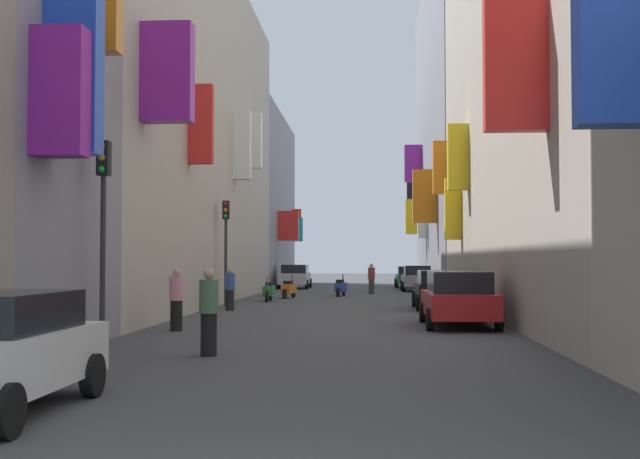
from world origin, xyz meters
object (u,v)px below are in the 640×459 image
Objects in this scene: parked_car_silver at (295,276)px; pedestrian_crossing at (230,289)px; parked_car_grey at (417,278)px; traffic_light_far_corner at (103,207)px; pedestrian_mid_street at (209,312)px; parked_car_green at (409,276)px; parked_car_black at (439,289)px; parked_car_red at (458,298)px; scooter_green at (269,291)px; pedestrian_near_right at (371,279)px; scooter_orange at (289,289)px; scooter_blue at (341,287)px; traffic_light_near_corner at (226,234)px; pedestrian_near_left at (176,300)px.

parked_car_silver is 22.43m from pedestrian_crossing.
traffic_light_far_corner is (-8.52, -30.74, 2.23)m from parked_car_grey.
pedestrian_crossing is at bearing 98.36° from pedestrian_mid_street.
parked_car_green is 22.57m from parked_car_black.
parked_car_red is 14.94m from scooter_green.
pedestrian_near_right is at bearing 83.31° from pedestrian_mid_street.
parked_car_black is 13.00m from pedestrian_near_right.
parked_car_red is 2.26× the size of scooter_green.
pedestrian_crossing is 0.92× the size of pedestrian_mid_street.
pedestrian_near_right is at bearing -104.43° from parked_car_green.
pedestrian_crossing is (-1.23, -9.50, 0.32)m from scooter_orange.
parked_car_green is 2.04× the size of scooter_orange.
parked_car_black reaches higher than parked_car_green.
scooter_blue is (3.39, -10.71, -0.34)m from parked_car_silver.
pedestrian_crossing is at bearing 139.85° from parked_car_red.
scooter_orange is 0.43× the size of traffic_light_far_corner.
scooter_green is at bearing -88.89° from parked_car_silver.
traffic_light_far_corner is at bearing -93.48° from scooter_green.
parked_car_green is at bearing 89.77° from parked_car_red.
pedestrian_near_right is 13.24m from traffic_light_near_corner.
pedestrian_mid_street is at bearing -100.55° from parked_car_grey.
parked_car_silver is 0.98× the size of traffic_light_far_corner.
pedestrian_near_left is (-7.76, -9.69, 0.05)m from parked_car_black.
scooter_orange is (0.64, 2.80, 0.00)m from scooter_green.
pedestrian_mid_street is (2.00, -13.60, 0.08)m from pedestrian_crossing.
parked_car_red is at bearing -75.68° from parked_car_silver.
parked_car_red is 9.11m from pedestrian_mid_street.
parked_car_red is 2.52× the size of pedestrian_mid_street.
parked_car_grey is 31.98m from traffic_light_far_corner.
parked_car_grey is at bearing 66.60° from pedestrian_crossing.
pedestrian_crossing is at bearing -110.36° from pedestrian_near_right.
parked_car_green is at bearing 91.75° from parked_car_grey.
pedestrian_crossing is (-0.29, -22.43, -0.02)m from parked_car_silver.
pedestrian_near_right is at bearing 69.64° from pedestrian_crossing.
parked_car_silver is 9.65m from pedestrian_near_right.
parked_car_silver is 2.62× the size of pedestrian_near_right.
traffic_light_near_corner reaches higher than scooter_green.
scooter_blue is 20.33m from pedestrian_near_left.
scooter_green is at bearing 143.78° from parked_car_black.
pedestrian_near_left is (-0.25, -30.71, 0.03)m from parked_car_silver.
traffic_light_near_corner is (-2.61, 16.07, 2.03)m from pedestrian_mid_street.
scooter_orange is 1.22× the size of pedestrian_crossing.
traffic_light_far_corner is (-0.57, -12.36, 2.24)m from pedestrian_crossing.
scooter_orange is at bearing -130.83° from pedestrian_near_right.
pedestrian_near_left is 0.37× the size of traffic_light_far_corner.
scooter_orange is at bearing -127.14° from parked_car_grey.
traffic_light_near_corner reaches higher than pedestrian_mid_street.
pedestrian_near_right is (4.66, 7.46, 0.37)m from scooter_green.
scooter_blue is (-4.11, -12.27, -0.28)m from parked_car_green.
parked_car_silver is at bearing 89.27° from pedestrian_crossing.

